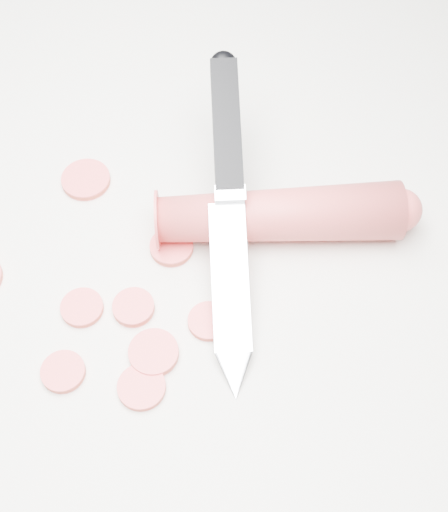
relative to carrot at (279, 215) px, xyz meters
The scene contains 11 objects.
ground 0.10m from the carrot, 146.40° to the right, with size 2.40×2.40×0.00m, color silver.
carrot is the anchor object (origin of this frame).
carrot_slice_1 0.16m from the carrot, 125.27° to the right, with size 0.03×0.03×0.01m, color #E74245.
carrot_slice_2 0.09m from the carrot, 139.28° to the right, with size 0.03×0.03×0.01m, color #E74245.
carrot_slice_3 0.10m from the carrot, 94.12° to the right, with size 0.03×0.03×0.01m, color #E74245.
carrot_slice_4 0.13m from the carrot, 118.09° to the right, with size 0.03×0.03×0.01m, color #E74245.
carrot_slice_5 0.16m from the carrot, 167.97° to the right, with size 0.04×0.04×0.01m, color #E74245.
carrot_slice_6 0.14m from the carrot, 101.63° to the right, with size 0.04×0.04×0.01m, color #E74245.
carrot_slice_7 0.20m from the carrot, 112.78° to the right, with size 0.03×0.03×0.01m, color #E74245.
carrot_slice_8 0.17m from the carrot, 97.64° to the right, with size 0.03×0.03×0.01m, color #E74245.
kitchen_knife 0.05m from the carrot, 130.61° to the right, with size 0.16×0.23×0.09m, color #B4B6BB, non-canonical shape.
Camera 1 is at (0.20, -0.24, 0.47)m, focal length 50.00 mm.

